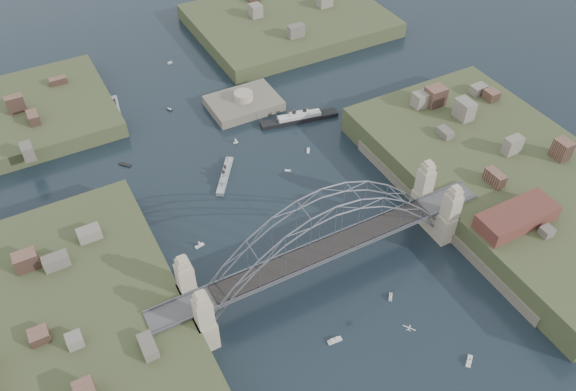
# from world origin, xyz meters

# --- Properties ---
(ground) EXTENTS (500.00, 500.00, 0.00)m
(ground) POSITION_xyz_m (0.00, 0.00, 0.00)
(ground) COLOR black
(ground) RESTS_ON ground
(bridge) EXTENTS (84.00, 13.80, 24.60)m
(bridge) POSITION_xyz_m (0.00, 0.00, 12.32)
(bridge) COLOR #4A494C
(bridge) RESTS_ON ground
(shore_west) EXTENTS (50.50, 90.00, 12.00)m
(shore_west) POSITION_xyz_m (-57.32, 0.00, 1.97)
(shore_west) COLOR #384123
(shore_west) RESTS_ON ground
(shore_east) EXTENTS (50.50, 90.00, 12.00)m
(shore_east) POSITION_xyz_m (57.32, 0.00, 1.97)
(shore_east) COLOR #384123
(shore_east) RESTS_ON ground
(headland_nw) EXTENTS (60.00, 45.00, 9.00)m
(headland_nw) POSITION_xyz_m (-55.00, 95.00, 0.50)
(headland_nw) COLOR #384123
(headland_nw) RESTS_ON ground
(headland_ne) EXTENTS (70.00, 55.00, 9.50)m
(headland_ne) POSITION_xyz_m (50.00, 110.00, 0.75)
(headland_ne) COLOR #384123
(headland_ne) RESTS_ON ground
(fort_island) EXTENTS (22.00, 16.00, 9.40)m
(fort_island) POSITION_xyz_m (12.00, 70.00, -0.34)
(fort_island) COLOR #5D5848
(fort_island) RESTS_ON ground
(wharf_shed) EXTENTS (20.00, 8.00, 4.00)m
(wharf_shed) POSITION_xyz_m (44.00, -14.00, 10.00)
(wharf_shed) COLOR #592D26
(wharf_shed) RESTS_ON shore_east
(finger_pier) EXTENTS (4.00, 22.00, 1.40)m
(finger_pier) POSITION_xyz_m (39.00, -28.00, 0.70)
(finger_pier) COLOR #4A494C
(finger_pier) RESTS_ON ground
(naval_cruiser_near) EXTENTS (10.35, 13.84, 4.61)m
(naval_cruiser_near) POSITION_xyz_m (-7.02, 41.99, 0.72)
(naval_cruiser_near) COLOR #9AA1A4
(naval_cruiser_near) RESTS_ON ground
(naval_cruiser_far) EXTENTS (4.09, 14.03, 4.69)m
(naval_cruiser_far) POSITION_xyz_m (-24.41, 87.81, 0.73)
(naval_cruiser_far) COLOR #9AA1A4
(naval_cruiser_far) RESTS_ON ground
(ocean_liner) EXTENTS (24.85, 7.91, 6.05)m
(ocean_liner) POSITION_xyz_m (24.05, 55.19, 0.94)
(ocean_liner) COLOR black
(ocean_liner) RESTS_ON ground
(aeroplane) EXTENTS (1.77, 2.42, 0.41)m
(aeroplane) POSITION_xyz_m (5.25, -24.79, 5.82)
(aeroplane) COLOR silver
(small_boat_a) EXTENTS (2.48, 1.21, 2.38)m
(small_boat_a) POSITION_xyz_m (-22.88, 21.59, 0.87)
(small_boat_a) COLOR silver
(small_boat_a) RESTS_ON ground
(small_boat_b) EXTENTS (1.63, 1.41, 0.45)m
(small_boat_b) POSITION_xyz_m (9.61, 35.95, 0.15)
(small_boat_b) COLOR silver
(small_boat_b) RESTS_ON ground
(small_boat_c) EXTENTS (3.24, 1.32, 1.43)m
(small_boat_c) POSITION_xyz_m (-7.60, -17.10, 0.28)
(small_boat_c) COLOR silver
(small_boat_c) RESTS_ON ground
(small_boat_d) EXTENTS (1.89, 2.40, 0.45)m
(small_boat_d) POSITION_xyz_m (19.07, 40.91, 0.15)
(small_boat_d) COLOR silver
(small_boat_d) RESTS_ON ground
(small_boat_e) EXTENTS (3.24, 3.49, 0.45)m
(small_boat_e) POSITION_xyz_m (-29.98, 60.19, 0.15)
(small_boat_e) COLOR silver
(small_boat_e) RESTS_ON ground
(small_boat_f) EXTENTS (1.40, 1.05, 2.38)m
(small_boat_f) POSITION_xyz_m (1.96, 54.44, 1.06)
(small_boat_f) COLOR silver
(small_boat_f) RESTS_ON ground
(small_boat_g) EXTENTS (2.96, 2.61, 1.43)m
(small_boat_g) POSITION_xyz_m (14.35, -34.50, 0.28)
(small_boat_g) COLOR silver
(small_boat_g) RESTS_ON ground
(small_boat_h) EXTENTS (1.52, 1.90, 1.43)m
(small_boat_h) POSITION_xyz_m (-9.65, 79.64, 0.29)
(small_boat_h) COLOR silver
(small_boat_h) RESTS_ON ground
(small_boat_i) EXTENTS (2.42, 2.35, 1.43)m
(small_boat_i) POSITION_xyz_m (34.25, 16.95, 0.28)
(small_boat_i) COLOR silver
(small_boat_i) RESTS_ON ground
(small_boat_k) EXTENTS (1.92, 0.84, 1.43)m
(small_boat_k) POSITION_xyz_m (0.20, 106.42, 0.29)
(small_boat_k) COLOR silver
(small_boat_k) RESTS_ON ground
(small_boat_l) EXTENTS (1.58, 3.01, 0.45)m
(small_boat_l) POSITION_xyz_m (-36.40, 28.03, 0.15)
(small_boat_l) COLOR silver
(small_boat_l) RESTS_ON ground
(small_boat_m) EXTENTS (2.00, 2.20, 1.43)m
(small_boat_m) POSITION_xyz_m (9.53, -13.46, 0.29)
(small_boat_m) COLOR silver
(small_boat_m) RESTS_ON ground
(small_boat_n) EXTENTS (1.53, 2.79, 0.45)m
(small_boat_n) POSITION_xyz_m (40.58, 83.98, 0.15)
(small_boat_n) COLOR silver
(small_boat_n) RESTS_ON ground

